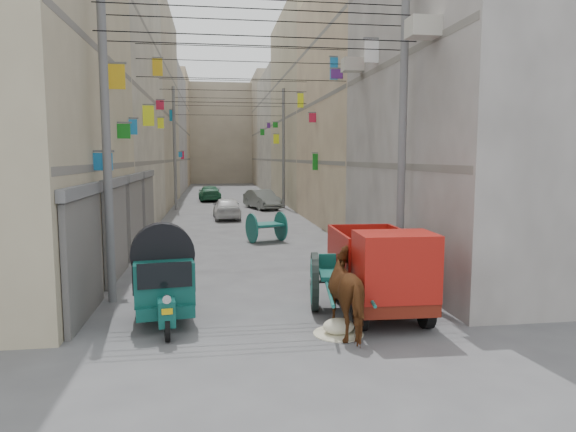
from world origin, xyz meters
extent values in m
plane|color=#4A4A4D|center=(0.00, 0.00, 0.00)|extent=(140.00, 140.00, 0.00)
cube|color=slate|center=(-4.12, 8.00, 3.20)|extent=(0.25, 9.80, 0.18)
cube|color=slate|center=(-4.12, 8.00, 6.20)|extent=(0.25, 9.80, 0.18)
cube|color=#BBB4A0|center=(-8.00, 19.00, 6.00)|extent=(8.00, 12.00, 12.00)
cube|color=slate|center=(-4.12, 19.00, 3.20)|extent=(0.25, 11.76, 0.18)
cube|color=slate|center=(-4.12, 19.00, 6.20)|extent=(0.25, 11.76, 0.18)
cube|color=slate|center=(-4.12, 19.00, 9.20)|extent=(0.25, 11.76, 0.18)
cube|color=tan|center=(-8.00, 32.00, 7.00)|extent=(8.00, 14.00, 14.00)
cube|color=slate|center=(-4.12, 32.00, 3.20)|extent=(0.25, 13.72, 0.18)
cube|color=slate|center=(-4.12, 32.00, 6.20)|extent=(0.25, 13.72, 0.18)
cube|color=slate|center=(-4.12, 32.00, 9.20)|extent=(0.25, 13.72, 0.18)
cube|color=#A9A39E|center=(-8.00, 46.00, 5.90)|extent=(8.00, 14.00, 11.80)
cube|color=slate|center=(-4.12, 46.00, 3.20)|extent=(0.25, 13.72, 0.18)
cube|color=slate|center=(-4.12, 46.00, 6.20)|extent=(0.25, 13.72, 0.18)
cube|color=slate|center=(-4.12, 46.00, 9.20)|extent=(0.25, 13.72, 0.18)
cube|color=#C5AD88|center=(-8.00, 59.00, 6.75)|extent=(8.00, 12.00, 13.50)
cube|color=slate|center=(-4.12, 59.00, 3.20)|extent=(0.25, 11.76, 0.18)
cube|color=slate|center=(-4.12, 59.00, 6.20)|extent=(0.25, 11.76, 0.18)
cube|color=slate|center=(-4.12, 59.00, 9.20)|extent=(0.25, 11.76, 0.18)
cube|color=#A9A39E|center=(8.00, 8.00, 6.50)|extent=(8.00, 10.00, 13.00)
cube|color=slate|center=(4.12, 8.00, 3.20)|extent=(0.25, 9.80, 0.18)
cube|color=slate|center=(4.12, 8.00, 6.20)|extent=(0.25, 9.80, 0.18)
cube|color=#C5AD88|center=(8.00, 19.00, 6.00)|extent=(8.00, 12.00, 12.00)
cube|color=slate|center=(4.12, 19.00, 3.20)|extent=(0.25, 11.76, 0.18)
cube|color=slate|center=(4.12, 19.00, 6.20)|extent=(0.25, 11.76, 0.18)
cube|color=slate|center=(4.12, 19.00, 9.20)|extent=(0.25, 11.76, 0.18)
cube|color=#B6AA8A|center=(8.00, 32.00, 7.00)|extent=(8.00, 14.00, 14.00)
cube|color=slate|center=(4.12, 32.00, 3.20)|extent=(0.25, 13.72, 0.18)
cube|color=slate|center=(4.12, 32.00, 6.20)|extent=(0.25, 13.72, 0.18)
cube|color=slate|center=(4.12, 32.00, 9.20)|extent=(0.25, 13.72, 0.18)
cube|color=#BBB4A0|center=(8.00, 46.00, 5.90)|extent=(8.00, 14.00, 11.80)
cube|color=slate|center=(4.12, 46.00, 3.20)|extent=(0.25, 13.72, 0.18)
cube|color=slate|center=(4.12, 46.00, 6.20)|extent=(0.25, 13.72, 0.18)
cube|color=slate|center=(4.12, 46.00, 9.20)|extent=(0.25, 13.72, 0.18)
cube|color=tan|center=(8.00, 59.00, 6.75)|extent=(8.00, 12.00, 13.50)
cube|color=slate|center=(4.12, 59.00, 3.20)|extent=(0.25, 11.76, 0.18)
cube|color=slate|center=(4.12, 59.00, 6.20)|extent=(0.25, 11.76, 0.18)
cube|color=slate|center=(4.12, 59.00, 9.20)|extent=(0.25, 11.76, 0.18)
cube|color=tan|center=(0.00, 66.00, 6.50)|extent=(22.00, 10.00, 13.00)
cube|color=#4D4D52|center=(-3.92, 4.80, 1.30)|extent=(0.12, 3.00, 2.60)
cube|color=slate|center=(-3.90, 4.80, 2.75)|extent=(0.18, 3.20, 0.25)
cube|color=#4D4D52|center=(-3.92, 8.50, 1.30)|extent=(0.12, 3.00, 2.60)
cube|color=slate|center=(-3.90, 8.50, 2.75)|extent=(0.18, 3.20, 0.25)
cube|color=#4D4D52|center=(-3.92, 12.20, 1.30)|extent=(0.12, 3.00, 2.60)
cube|color=slate|center=(-3.90, 12.20, 2.75)|extent=(0.18, 3.20, 0.25)
cube|color=#4D4D52|center=(-3.92, 16.00, 1.30)|extent=(0.12, 3.00, 2.60)
cube|color=slate|center=(-3.90, 16.00, 2.75)|extent=(0.18, 3.20, 0.25)
cube|color=#167C1D|center=(3.81, 34.28, 5.98)|extent=(0.38, 0.08, 0.41)
cube|color=red|center=(-3.86, 41.61, 3.62)|extent=(0.27, 0.08, 0.71)
cube|color=#1B79BD|center=(-3.78, 6.43, 3.35)|extent=(0.44, 0.08, 0.42)
cube|color=#EEFF1C|center=(-3.77, 15.80, 5.17)|extent=(0.45, 0.08, 0.84)
cube|color=#167C1D|center=(3.79, 44.88, 5.91)|extent=(0.41, 0.08, 0.59)
cube|color=#167C1D|center=(-3.81, 9.76, 4.24)|extent=(0.38, 0.08, 0.44)
cube|color=#EEFF1C|center=(3.78, 33.54, 4.85)|extent=(0.43, 0.08, 0.72)
cube|color=#562179|center=(3.86, 39.62, 6.25)|extent=(0.28, 0.08, 0.44)
cube|color=gold|center=(-3.76, 20.00, 7.85)|extent=(0.48, 0.08, 0.84)
cube|color=#1B79BD|center=(-3.85, 38.07, 3.67)|extent=(0.31, 0.08, 0.44)
cube|color=red|center=(3.82, 19.02, 5.41)|extent=(0.35, 0.08, 0.45)
cube|color=#EEFF1C|center=(3.83, 22.65, 6.65)|extent=(0.34, 0.08, 0.79)
cube|color=#1B79BD|center=(-3.86, 12.02, 4.50)|extent=(0.28, 0.08, 0.52)
cube|color=#0E739F|center=(-3.86, 29.62, 6.26)|extent=(0.28, 0.08, 0.74)
cube|color=#167C1D|center=(3.87, 18.51, 3.22)|extent=(0.26, 0.08, 0.80)
cube|color=red|center=(3.83, 9.37, 6.69)|extent=(0.34, 0.08, 0.55)
cube|color=gold|center=(-3.76, 8.55, 5.67)|extent=(0.47, 0.08, 0.67)
cube|color=red|center=(-3.80, 21.15, 6.14)|extent=(0.40, 0.08, 0.47)
cube|color=#EEFF1C|center=(-3.84, 21.66, 5.24)|extent=(0.32, 0.08, 0.55)
cube|color=#562179|center=(3.76, 13.74, 6.73)|extent=(0.47, 0.08, 0.35)
cube|color=#1B79BD|center=(3.84, 14.58, 7.07)|extent=(0.32, 0.08, 0.89)
cube|color=white|center=(3.78, 9.29, 6.73)|extent=(0.44, 0.08, 0.69)
cube|color=#1B79BD|center=(-4.06, 6.00, 3.00)|extent=(0.10, 3.20, 0.80)
cube|color=white|center=(-4.06, 15.00, 3.00)|extent=(0.10, 3.20, 0.80)
cube|color=#EEFF1C|center=(-4.06, 27.00, 3.00)|extent=(0.10, 3.20, 0.80)
cube|color=#167C1D|center=(-4.06, 39.00, 3.00)|extent=(0.10, 3.20, 0.80)
cube|color=#EEFF1C|center=(4.06, 6.00, 3.00)|extent=(0.10, 3.20, 0.80)
cube|color=gold|center=(4.06, 15.00, 3.00)|extent=(0.10, 3.20, 0.80)
cube|color=#167C1D|center=(4.06, 27.00, 3.00)|extent=(0.10, 3.20, 0.80)
cube|color=#EEFF1C|center=(4.06, 39.00, 3.00)|extent=(0.10, 3.20, 0.80)
cube|color=#B0AB9E|center=(3.65, 5.00, 6.40)|extent=(0.70, 0.55, 0.45)
cube|color=#B0AB9E|center=(3.65, 11.00, 6.60)|extent=(0.70, 0.55, 0.45)
cylinder|color=slate|center=(-3.60, 6.00, 4.00)|extent=(0.20, 0.20, 8.00)
cylinder|color=slate|center=(3.60, 6.00, 4.00)|extent=(0.20, 0.20, 8.00)
cylinder|color=slate|center=(-3.60, 28.00, 4.00)|extent=(0.20, 0.20, 8.00)
cylinder|color=slate|center=(3.60, 28.00, 4.00)|extent=(0.20, 0.20, 8.00)
cylinder|color=black|center=(0.00, 5.50, 6.20)|extent=(7.40, 0.02, 0.02)
cylinder|color=black|center=(0.00, 5.50, 6.80)|extent=(7.40, 0.02, 0.02)
cylinder|color=black|center=(0.00, 6.50, 6.20)|extent=(7.40, 0.02, 0.02)
cylinder|color=black|center=(0.00, 6.50, 6.80)|extent=(7.40, 0.02, 0.02)
cylinder|color=black|center=(0.00, 12.00, 6.20)|extent=(7.40, 0.02, 0.02)
cylinder|color=black|center=(0.00, 12.00, 6.80)|extent=(7.40, 0.02, 0.02)
cylinder|color=black|center=(0.00, 12.00, 7.30)|extent=(7.40, 0.02, 0.02)
cylinder|color=black|center=(0.00, 20.00, 6.20)|extent=(7.40, 0.02, 0.02)
cylinder|color=black|center=(0.00, 20.00, 6.80)|extent=(7.40, 0.02, 0.02)
cylinder|color=black|center=(0.00, 20.00, 7.30)|extent=(7.40, 0.02, 0.02)
cylinder|color=black|center=(0.00, 28.00, 6.20)|extent=(7.40, 0.02, 0.02)
cylinder|color=black|center=(0.00, 28.00, 6.80)|extent=(7.40, 0.02, 0.02)
cylinder|color=black|center=(0.00, 28.00, 7.30)|extent=(7.40, 0.02, 0.02)
cylinder|color=black|center=(-2.06, 3.04, 0.25)|extent=(0.18, 0.52, 0.51)
cylinder|color=black|center=(-2.78, 4.68, 0.25)|extent=(0.18, 0.52, 0.51)
cylinder|color=black|center=(-1.80, 4.81, 0.25)|extent=(0.18, 0.52, 0.51)
cube|color=#0C443D|center=(-2.22, 4.21, 0.43)|extent=(1.35, 1.86, 0.25)
cube|color=#0C443D|center=(-2.06, 3.08, 0.54)|extent=(0.37, 0.45, 0.50)
cylinder|color=silver|center=(-2.04, 2.88, 0.86)|extent=(0.17, 0.07, 0.16)
cube|color=gold|center=(-2.03, 2.86, 0.63)|extent=(0.20, 0.05, 0.11)
cube|color=#0C443D|center=(-2.22, 4.25, 0.95)|extent=(1.37, 1.68, 0.86)
cube|color=black|center=(-2.12, 3.47, 1.18)|extent=(1.04, 0.20, 0.50)
cube|color=black|center=(-2.82, 4.17, 1.04)|extent=(0.18, 1.08, 0.59)
cube|color=black|center=(-1.63, 4.33, 1.04)|extent=(0.18, 1.08, 0.59)
cube|color=white|center=(-2.11, 3.44, 0.50)|extent=(1.13, 0.20, 0.05)
cylinder|color=black|center=(1.08, 4.59, 0.66)|extent=(0.34, 1.34, 1.33)
cylinder|color=#145950|center=(1.08, 4.59, 0.66)|extent=(0.32, 1.05, 1.04)
cylinder|color=slate|center=(1.08, 4.59, 0.66)|extent=(0.23, 0.20, 0.17)
cylinder|color=black|center=(2.30, 4.41, 0.66)|extent=(0.34, 1.34, 1.33)
cylinder|color=#145950|center=(2.30, 4.41, 0.66)|extent=(0.32, 1.05, 1.04)
cylinder|color=slate|center=(2.30, 4.41, 0.66)|extent=(0.23, 0.20, 0.17)
cylinder|color=slate|center=(1.69, 4.50, 0.66)|extent=(1.28, 0.27, 0.08)
cube|color=#145950|center=(1.69, 4.50, 0.84)|extent=(1.14, 1.18, 0.09)
cube|color=#145950|center=(1.76, 4.97, 1.04)|extent=(1.00, 0.22, 0.33)
cylinder|color=#145950|center=(1.13, 3.38, 0.76)|extent=(0.39, 2.17, 0.07)
cylinder|color=#145950|center=(1.88, 3.27, 0.76)|extent=(0.39, 2.17, 0.07)
cylinder|color=black|center=(1.71, 3.12, 0.35)|extent=(0.21, 0.70, 0.70)
cylinder|color=black|center=(1.79, 5.44, 0.35)|extent=(0.21, 0.70, 0.70)
cylinder|color=black|center=(3.08, 3.07, 0.35)|extent=(0.21, 0.70, 0.70)
cylinder|color=black|center=(3.16, 5.39, 0.35)|extent=(0.21, 0.70, 0.70)
cube|color=#5F180D|center=(2.44, 4.25, 0.58)|extent=(1.64, 3.53, 0.37)
cube|color=#9B140E|center=(2.40, 3.04, 1.32)|extent=(1.56, 1.16, 1.32)
cube|color=black|center=(2.38, 2.55, 1.42)|extent=(1.37, 0.11, 0.58)
cube|color=#5F180D|center=(2.46, 4.83, 0.86)|extent=(1.66, 2.37, 0.13)
cube|color=#9B140E|center=(1.69, 4.86, 1.32)|extent=(0.14, 2.32, 0.90)
cube|color=#9B140E|center=(3.23, 4.81, 1.32)|extent=(0.14, 2.32, 0.90)
cube|color=#9B140E|center=(2.49, 5.97, 1.32)|extent=(1.58, 0.12, 0.90)
cylinder|color=#145950|center=(0.36, 13.96, 0.60)|extent=(0.44, 1.17, 1.21)
cylinder|color=#145950|center=(1.60, 14.37, 0.60)|extent=(0.44, 1.17, 1.21)
cube|color=#145950|center=(0.98, 14.17, 0.72)|extent=(1.42, 1.34, 0.09)
cylinder|color=slate|center=(0.98, 14.17, 0.60)|extent=(1.30, 0.50, 0.07)
ellipsoid|color=beige|center=(1.24, 2.98, 0.15)|extent=(0.62, 0.50, 0.31)
imported|color=brown|center=(1.54, 3.00, 0.83)|extent=(1.03, 2.02, 1.65)
imported|color=silver|center=(-0.42, 22.37, 0.62)|extent=(1.60, 3.68, 1.23)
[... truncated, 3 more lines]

